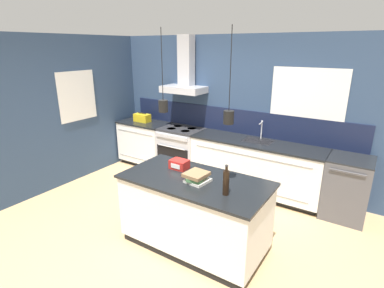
# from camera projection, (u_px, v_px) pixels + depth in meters

# --- Properties ---
(ground_plane) EXTENTS (16.00, 16.00, 0.00)m
(ground_plane) POSITION_uv_depth(u_px,v_px,m) (166.00, 227.00, 4.16)
(ground_plane) COLOR tan
(ground_plane) RESTS_ON ground
(wall_back) EXTENTS (5.60, 2.23, 2.60)m
(wall_back) POSITION_uv_depth(u_px,v_px,m) (230.00, 108.00, 5.36)
(wall_back) COLOR navy
(wall_back) RESTS_ON ground_plane
(wall_left) EXTENTS (0.08, 3.80, 2.60)m
(wall_left) POSITION_uv_depth(u_px,v_px,m) (84.00, 108.00, 5.57)
(wall_left) COLOR navy
(wall_left) RESTS_ON ground_plane
(counter_run_left) EXTENTS (1.06, 0.64, 0.91)m
(counter_run_left) POSITION_uv_depth(u_px,v_px,m) (146.00, 143.00, 6.32)
(counter_run_left) COLOR black
(counter_run_left) RESTS_ON ground_plane
(counter_run_sink) EXTENTS (2.23, 0.64, 1.23)m
(counter_run_sink) POSITION_uv_depth(u_px,v_px,m) (255.00, 167.00, 5.06)
(counter_run_sink) COLOR black
(counter_run_sink) RESTS_ON ground_plane
(oven_range) EXTENTS (0.81, 0.66, 0.91)m
(oven_range) POSITION_uv_depth(u_px,v_px,m) (182.00, 151.00, 5.84)
(oven_range) COLOR #B5B5BA
(oven_range) RESTS_ON ground_plane
(dishwasher) EXTENTS (0.59, 0.65, 0.91)m
(dishwasher) POSITION_uv_depth(u_px,v_px,m) (347.00, 188.00, 4.33)
(dishwasher) COLOR #4C4C51
(dishwasher) RESTS_ON ground_plane
(kitchen_island) EXTENTS (1.77, 0.90, 0.91)m
(kitchen_island) POSITION_uv_depth(u_px,v_px,m) (195.00, 212.00, 3.67)
(kitchen_island) COLOR black
(kitchen_island) RESTS_ON ground_plane
(bottle_on_island) EXTENTS (0.07, 0.07, 0.33)m
(bottle_on_island) POSITION_uv_depth(u_px,v_px,m) (226.00, 182.00, 3.12)
(bottle_on_island) COLOR black
(bottle_on_island) RESTS_ON kitchen_island
(book_stack) EXTENTS (0.27, 0.30, 0.11)m
(book_stack) POSITION_uv_depth(u_px,v_px,m) (197.00, 177.00, 3.45)
(book_stack) COLOR silver
(book_stack) RESTS_ON kitchen_island
(red_supply_box) EXTENTS (0.23, 0.17, 0.11)m
(red_supply_box) POSITION_uv_depth(u_px,v_px,m) (179.00, 164.00, 3.82)
(red_supply_box) COLOR red
(red_supply_box) RESTS_ON kitchen_island
(yellow_toolbox) EXTENTS (0.34, 0.18, 0.19)m
(yellow_toolbox) POSITION_uv_depth(u_px,v_px,m) (142.00, 118.00, 6.19)
(yellow_toolbox) COLOR gold
(yellow_toolbox) RESTS_ON counter_run_left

